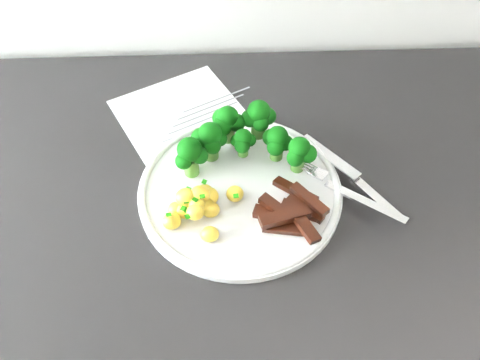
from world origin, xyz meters
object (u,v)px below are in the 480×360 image
(counter, at_px, (266,316))
(recipe_paper, at_px, (194,131))
(potatoes, at_px, (200,204))
(beef_strips, at_px, (291,212))
(fork, at_px, (349,192))
(knife, at_px, (363,187))
(plate, at_px, (240,190))
(broccoli, at_px, (241,136))

(counter, bearing_deg, recipe_paper, 139.23)
(potatoes, relative_size, beef_strips, 0.89)
(recipe_paper, distance_m, fork, 0.26)
(counter, distance_m, knife, 0.48)
(recipe_paper, relative_size, plate, 1.13)
(counter, relative_size, recipe_paper, 7.36)
(plate, xyz_separation_m, potatoes, (-0.06, -0.04, 0.02))
(potatoes, xyz_separation_m, beef_strips, (0.12, -0.01, -0.00))
(beef_strips, distance_m, fork, 0.09)
(broccoli, distance_m, potatoes, 0.12)
(counter, xyz_separation_m, fork, (0.09, -0.04, 0.47))
(broccoli, distance_m, fork, 0.17)
(recipe_paper, relative_size, beef_strips, 2.65)
(beef_strips, bearing_deg, knife, 24.18)
(broccoli, bearing_deg, counter, -39.22)
(counter, bearing_deg, fork, -21.85)
(fork, bearing_deg, knife, 32.94)
(counter, height_order, fork, fork)
(plate, bearing_deg, recipe_paper, 118.22)
(plate, height_order, fork, fork)
(potatoes, xyz_separation_m, fork, (0.21, 0.02, -0.01))
(potatoes, bearing_deg, plate, 32.73)
(broccoli, height_order, beef_strips, broccoli)
(fork, distance_m, knife, 0.03)
(plate, relative_size, beef_strips, 2.35)
(counter, xyz_separation_m, beef_strips, (0.01, -0.07, 0.47))
(plate, bearing_deg, broccoli, 86.78)
(recipe_paper, relative_size, knife, 1.95)
(counter, relative_size, potatoes, 21.91)
(plate, relative_size, knife, 1.72)
(knife, bearing_deg, beef_strips, -155.82)
(broccoli, xyz_separation_m, beef_strips, (0.06, -0.11, -0.03))
(counter, relative_size, beef_strips, 19.51)
(beef_strips, bearing_deg, broccoli, 119.18)
(broccoli, bearing_deg, knife, -20.76)
(plate, bearing_deg, fork, -6.73)
(knife, bearing_deg, fork, -147.06)
(potatoes, distance_m, fork, 0.21)
(recipe_paper, xyz_separation_m, knife, (0.24, -0.13, 0.01))
(recipe_paper, bearing_deg, potatoes, -85.56)
(knife, bearing_deg, potatoes, -171.57)
(plate, xyz_separation_m, knife, (0.18, -0.00, 0.00))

